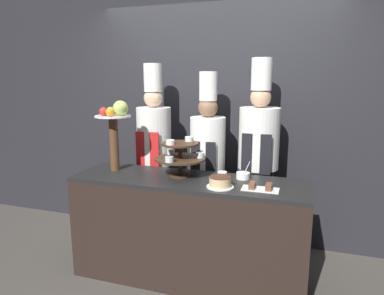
% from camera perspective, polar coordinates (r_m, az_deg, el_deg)
% --- Properties ---
extents(wall_back, '(10.00, 0.06, 2.80)m').
position_cam_1_polar(wall_back, '(3.67, 3.99, 6.04)').
color(wall_back, '#232328').
rests_on(wall_back, ground_plane).
extents(buffet_counter, '(1.99, 0.59, 0.91)m').
position_cam_1_polar(buffet_counter, '(3.05, -0.60, -13.49)').
color(buffet_counter, black).
rests_on(buffet_counter, ground_plane).
extents(tiered_stand, '(0.44, 0.44, 0.33)m').
position_cam_1_polar(tiered_stand, '(2.94, -2.00, -1.31)').
color(tiered_stand, '#3D2819').
rests_on(tiered_stand, buffet_counter).
extents(fruit_pedestal, '(0.32, 0.32, 0.64)m').
position_cam_1_polar(fruit_pedestal, '(3.15, -12.70, 3.93)').
color(fruit_pedestal, brown).
rests_on(fruit_pedestal, buffet_counter).
extents(cake_round, '(0.21, 0.21, 0.09)m').
position_cam_1_polar(cake_round, '(2.67, 4.72, -5.78)').
color(cake_round, white).
rests_on(cake_round, buffet_counter).
extents(cup_white, '(0.08, 0.08, 0.07)m').
position_cam_1_polar(cup_white, '(2.85, 5.07, -4.76)').
color(cup_white, white).
rests_on(cup_white, buffet_counter).
extents(cake_square_tray, '(0.28, 0.14, 0.05)m').
position_cam_1_polar(cake_square_tray, '(2.66, 11.32, -6.54)').
color(cake_square_tray, white).
rests_on(cake_square_tray, buffet_counter).
extents(serving_bowl_far, '(0.12, 0.11, 0.16)m').
position_cam_1_polar(serving_bowl_far, '(2.92, 8.51, -4.64)').
color(serving_bowl_far, white).
rests_on(serving_bowl_far, buffet_counter).
extents(chef_left, '(0.35, 0.35, 1.89)m').
position_cam_1_polar(chef_left, '(3.56, -6.30, -0.22)').
color(chef_left, black).
rests_on(chef_left, ground_plane).
extents(chef_center_left, '(0.34, 0.34, 1.81)m').
position_cam_1_polar(chef_center_left, '(3.38, 2.60, -1.68)').
color(chef_center_left, '#28282D').
rests_on(chef_center_left, ground_plane).
extents(chef_center_right, '(0.38, 0.38, 1.93)m').
position_cam_1_polar(chef_center_right, '(3.27, 11.01, -1.13)').
color(chef_center_right, '#28282D').
rests_on(chef_center_right, ground_plane).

